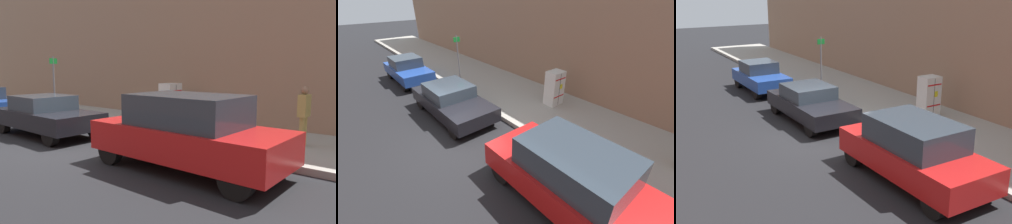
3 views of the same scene
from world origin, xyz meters
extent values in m
plane|color=black|center=(0.00, 0.00, 0.00)|extent=(80.00, 80.00, 0.00)
cube|color=#9E998E|center=(-3.86, 0.00, 0.09)|extent=(4.10, 44.00, 0.17)
cube|color=#937056|center=(-6.83, 0.00, 3.75)|extent=(1.84, 39.60, 7.51)
cube|color=silver|center=(-4.44, 0.54, 0.96)|extent=(0.75, 0.58, 1.57)
cube|color=black|center=(-4.44, 0.83, 0.96)|extent=(0.01, 0.01, 1.49)
cube|color=yellow|center=(-4.54, 0.83, 1.09)|extent=(0.16, 0.01, 0.22)
cube|color=red|center=(-4.44, 0.83, 1.46)|extent=(0.68, 0.01, 0.05)
cube|color=red|center=(-4.44, 0.83, 0.64)|extent=(0.68, 0.01, 0.05)
cylinder|color=#47443F|center=(-3.01, 2.63, 0.18)|extent=(0.70, 0.70, 0.02)
cylinder|color=slate|center=(-2.38, -4.42, 1.50)|extent=(0.07, 0.07, 2.66)
cube|color=#198C33|center=(-2.38, -4.40, 2.63)|extent=(0.36, 0.02, 0.24)
cylinder|color=#A8934C|center=(-3.98, 5.83, 0.58)|extent=(0.14, 0.14, 0.82)
cylinder|color=#A8934C|center=(-3.76, 5.83, 0.58)|extent=(0.14, 0.14, 0.82)
cube|color=#A8934C|center=(-3.87, 5.83, 1.30)|extent=(0.48, 0.22, 0.61)
sphere|color=#8C664C|center=(-3.87, 5.83, 1.72)|extent=(0.22, 0.22, 0.22)
cylinder|color=black|center=(-1.19, -5.85, 0.37)|extent=(0.22, 0.73, 0.73)
cube|color=black|center=(-0.46, -1.72, 0.61)|extent=(1.90, 4.32, 0.55)
cube|color=#2D3842|center=(-0.46, -1.93, 1.13)|extent=(1.67, 1.81, 0.50)
cylinder|color=black|center=(-1.28, -0.14, 0.33)|extent=(0.22, 0.66, 0.66)
cylinder|color=black|center=(0.36, -0.14, 0.33)|extent=(0.22, 0.66, 0.66)
cylinder|color=black|center=(-1.28, -3.30, 0.33)|extent=(0.22, 0.66, 0.66)
cylinder|color=black|center=(0.36, -3.30, 0.33)|extent=(0.22, 0.66, 0.66)
cube|color=red|center=(-0.46, 4.36, 0.69)|extent=(1.93, 4.60, 0.70)
cube|color=#2D3842|center=(-0.46, 4.36, 1.39)|extent=(1.70, 2.53, 0.70)
cylinder|color=black|center=(-1.30, 6.08, 0.34)|extent=(0.22, 0.68, 0.68)
cylinder|color=black|center=(0.37, 6.08, 0.34)|extent=(0.22, 0.68, 0.68)
cylinder|color=black|center=(-1.30, 2.65, 0.34)|extent=(0.22, 0.68, 0.68)
cylinder|color=black|center=(0.37, 2.65, 0.34)|extent=(0.22, 0.68, 0.68)
camera|label=1|loc=(5.39, 8.75, 2.32)|focal=35.00mm
camera|label=2|loc=(3.34, 6.40, 4.85)|focal=24.00mm
camera|label=3|loc=(6.54, 12.30, 5.19)|focal=45.00mm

